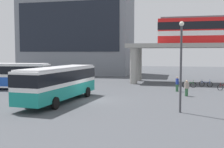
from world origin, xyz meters
TOP-DOWN VIEW (x-y plane):
  - ground_plane at (0.00, 10.00)m, footprint 120.00×120.00m
  - station_building at (-13.85, 31.96)m, footprint 23.29×10.71m
  - bus_main at (-2.98, -1.86)m, footprint 3.40×11.21m
  - bus_secondary at (-13.35, 5.05)m, footprint 11.24×3.68m
  - bicycle_blue at (11.14, 13.52)m, footprint 1.70×0.69m
  - bicycle_green at (8.95, 12.17)m, footprint 1.79×0.07m
  - pedestrian_by_bike_rack at (7.44, 7.87)m, footprint 0.36×0.46m
  - pedestrian_walking_across at (8.41, 4.47)m, footprint 0.47×0.41m
  - lamp_post at (7.71, -3.94)m, footprint 0.36×0.36m

SIDE VIEW (x-z plane):
  - ground_plane at x=0.00m, z-range 0.00..0.00m
  - bicycle_blue at x=11.14m, z-range -0.16..0.88m
  - bicycle_green at x=8.95m, z-range -0.16..0.88m
  - pedestrian_walking_across at x=8.41m, z-range -0.05..1.61m
  - pedestrian_by_bike_rack at x=7.44m, z-range -0.05..1.68m
  - bus_main at x=-2.98m, z-range 0.38..3.60m
  - bus_secondary at x=-13.35m, z-range 0.38..3.60m
  - lamp_post at x=7.71m, z-range 0.58..7.40m
  - station_building at x=-13.85m, z-range 0.00..17.57m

